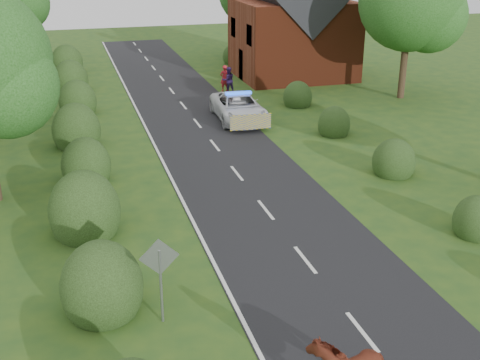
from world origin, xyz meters
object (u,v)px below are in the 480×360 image
object	(u,v)px
pedestrian_purple	(228,80)
pedestrian_red	(224,78)
road_sign	(160,268)
police_van	(238,107)

from	to	relation	value
pedestrian_purple	pedestrian_red	bearing A→B (deg)	-84.20
road_sign	pedestrian_purple	distance (m)	25.79
road_sign	pedestrian_purple	xyz separation A→B (m)	(8.55, 24.32, -0.77)
road_sign	police_van	xyz separation A→B (m)	(7.42, 18.03, -0.90)
pedestrian_red	pedestrian_purple	size ratio (longest dim) A/B	1.00
police_van	pedestrian_red	distance (m)	7.02
police_van	pedestrian_purple	bearing A→B (deg)	82.35
road_sign	police_van	size ratio (longest dim) A/B	0.46
police_van	road_sign	bearing A→B (deg)	-109.80
pedestrian_red	pedestrian_purple	distance (m)	0.65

